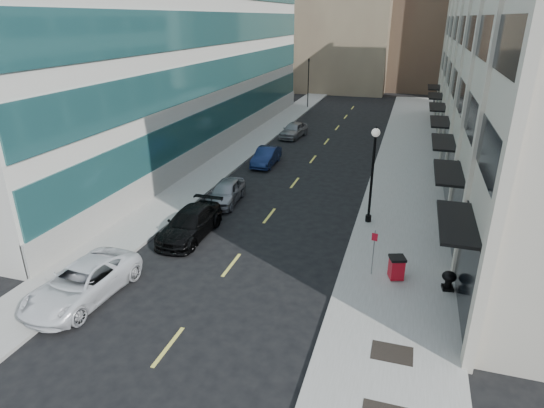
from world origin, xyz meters
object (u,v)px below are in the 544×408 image
Objects in this scene: car_grey_sedan at (294,130)px; car_silver_sedan at (226,192)px; traffic_signal at (309,62)px; lamppost at (373,167)px; sign_post at (374,246)px; urn_planter at (449,279)px; trash_bin at (397,267)px; car_black_pickup at (190,224)px; car_white_van at (82,283)px; car_blue_sedan at (266,157)px.

car_silver_sedan is at bearing -82.45° from car_grey_sedan.
lamppost is (11.16, -33.43, -2.38)m from traffic_signal.
sign_post is at bearing -60.73° from car_grey_sedan.
car_grey_sedan is 5.12× the size of urn_planter.
trash_bin is at bearing -35.30° from car_silver_sedan.
traffic_signal is 1.28× the size of lamppost.
traffic_signal is 8.36× the size of urn_planter.
car_black_pickup is 6.02× the size of urn_planter.
car_white_van is at bearing -175.87° from trash_bin.
traffic_signal reaches higher than car_white_van.
trash_bin is 2.17m from urn_planter.
car_white_van is 1.06× the size of car_black_pickup.
lamppost reaches higher than car_grey_sedan.
urn_planter is at bearing -54.76° from car_grey_sedan.
sign_post is at bearing -82.63° from lamppost.
sign_post is 2.61× the size of urn_planter.
car_silver_sedan is at bearing -91.02° from car_blue_sedan.
trash_bin is (10.83, -23.88, -0.01)m from car_grey_sedan.
urn_planter is (12.80, -1.67, -0.07)m from car_black_pickup.
sign_post is (9.60, -6.33, 0.86)m from car_silver_sedan.
car_grey_sedan is at bearing 116.53° from lamppost.
traffic_signal is 35.32m from lamppost.
traffic_signal is 16.26m from car_grey_sedan.
trash_bin is (12.25, 5.12, -0.02)m from car_white_van.
urn_planter is at bearing 22.47° from car_white_van.
car_black_pickup is at bearing -91.02° from car_blue_sedan.
traffic_signal is 1.67× the size of car_silver_sedan.
sign_post is (9.78, -23.84, 0.84)m from car_grey_sedan.
sign_post reaches higher than car_white_van.
car_silver_sedan is 0.98× the size of car_grey_sedan.
lamppost is (-1.79, 5.78, 2.62)m from trash_bin.
car_white_van is 2.44× the size of sign_post.
urn_planter is (14.40, 4.87, -0.08)m from car_white_van.
car_black_pickup is 10.74m from trash_bin.
car_white_van is 11.60m from car_silver_sedan.
car_blue_sedan reaches higher than trash_bin.
lamppost reaches higher than car_silver_sedan.
trash_bin is 6.59m from lamppost.
car_silver_sedan is at bearing 90.49° from car_black_pickup.
traffic_signal is at bearing 110.94° from urn_planter.
car_white_van is at bearing -102.33° from car_silver_sedan.
car_silver_sedan is at bearing 152.65° from urn_planter.
car_black_pickup is at bearing 172.56° from urn_planter.
urn_planter is (3.94, -6.02, -2.68)m from lamppost.
traffic_signal is 41.59m from trash_bin.
car_white_van is 15.20m from urn_planter.
sign_post is at bearing 174.90° from urn_planter.
car_white_van is 13.27m from trash_bin.
car_silver_sedan is at bearing 157.22° from sign_post.
car_silver_sedan is 3.92× the size of trash_bin.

